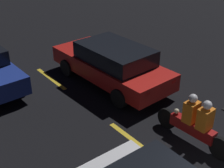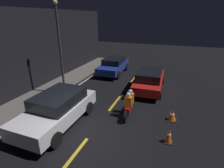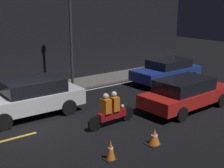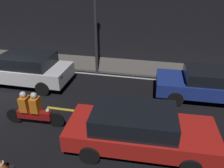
% 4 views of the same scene
% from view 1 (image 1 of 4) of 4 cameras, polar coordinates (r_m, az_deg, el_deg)
% --- Properties ---
extents(lane_dash_d, '(2.00, 0.14, 0.01)m').
position_cam_1_polar(lane_dash_d, '(8.15, 4.31, -10.52)').
color(lane_dash_d, gold).
rests_on(lane_dash_d, ground).
extents(lane_dash_e, '(2.00, 0.14, 0.01)m').
position_cam_1_polar(lane_dash_e, '(11.32, -11.09, 0.96)').
color(lane_dash_e, gold).
rests_on(lane_dash_e, ground).
extents(taxi_red, '(4.63, 2.05, 1.40)m').
position_cam_1_polar(taxi_red, '(10.52, -0.03, 3.84)').
color(taxi_red, red).
rests_on(taxi_red, ground).
extents(motorcycle, '(2.22, 0.39, 1.36)m').
position_cam_1_polar(motorcycle, '(7.99, 15.02, -6.78)').
color(motorcycle, black).
rests_on(motorcycle, ground).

